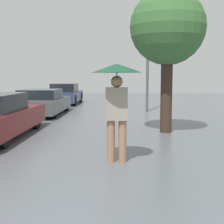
{
  "coord_description": "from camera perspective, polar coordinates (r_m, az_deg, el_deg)",
  "views": [
    {
      "loc": [
        0.46,
        -0.91,
        1.72
      ],
      "look_at": [
        0.22,
        5.17,
        1.01
      ],
      "focal_mm": 50.0,
      "sensor_mm": 36.0,
      "label": 1
    }
  ],
  "objects": [
    {
      "name": "pedestrian",
      "position": [
        6.09,
        0.88,
        4.38
      ],
      "size": [
        0.98,
        0.98,
        1.95
      ],
      "color": "#9E7051",
      "rests_on": "ground_plane"
    },
    {
      "name": "parked_car_third",
      "position": [
        14.26,
        -12.71,
        1.71
      ],
      "size": [
        1.87,
        4.16,
        1.12
      ],
      "color": "#4C514C",
      "rests_on": "ground_plane"
    },
    {
      "name": "parked_car_farthest",
      "position": [
        19.39,
        -8.56,
        3.22
      ],
      "size": [
        1.68,
        4.04,
        1.25
      ],
      "color": "navy",
      "rests_on": "ground_plane"
    },
    {
      "name": "tree",
      "position": [
        9.64,
        10.14,
        14.76
      ],
      "size": [
        2.23,
        2.23,
        4.26
      ],
      "color": "#38281E",
      "rests_on": "ground_plane"
    },
    {
      "name": "street_lamp",
      "position": [
        15.08,
        6.54,
        10.42
      ],
      "size": [
        0.25,
        0.25,
        4.83
      ],
      "color": "#515456",
      "rests_on": "ground_plane"
    }
  ]
}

